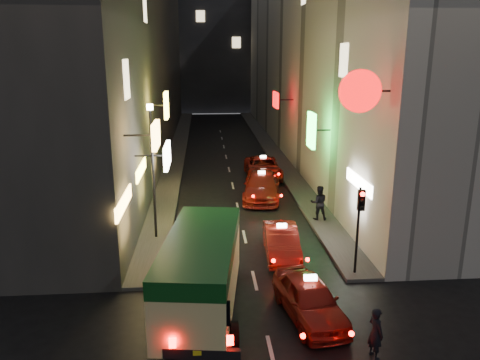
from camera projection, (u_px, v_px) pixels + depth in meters
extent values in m
cube|color=#3B3835|center=(130.00, 48.00, 39.73)|extent=(6.00, 52.00, 18.00)
cube|color=#FFBF59|center=(156.00, 135.00, 18.44)|extent=(0.18, 1.82, 1.01)
cube|color=white|center=(167.00, 155.00, 21.25)|extent=(0.18, 2.22, 1.03)
cube|color=yellow|center=(166.00, 105.00, 26.73)|extent=(0.18, 1.37, 1.51)
cube|color=#FFBF59|center=(124.00, 202.00, 17.96)|extent=(0.10, 3.34, 0.55)
cube|color=yellow|center=(141.00, 170.00, 22.97)|extent=(0.10, 3.34, 0.55)
cube|color=#FFBF59|center=(154.00, 145.00, 29.09)|extent=(0.10, 2.87, 0.55)
cube|color=#FFE5B2|center=(126.00, 79.00, 19.19)|extent=(0.06, 1.30, 1.60)
cube|color=#FFE5B2|center=(145.00, 7.00, 25.96)|extent=(0.06, 1.30, 1.60)
cube|color=beige|center=(315.00, 48.00, 40.93)|extent=(6.00, 52.00, 18.00)
cylinder|color=#F20A0A|center=(360.00, 91.00, 17.04)|extent=(1.56, 0.18, 1.56)
cube|color=#31F640|center=(311.00, 130.00, 25.25)|extent=(0.18, 1.40, 1.89)
cube|color=#F20A0A|center=(276.00, 100.00, 35.48)|extent=(0.18, 2.01, 1.17)
cube|color=white|center=(359.00, 182.00, 20.74)|extent=(0.10, 3.34, 0.55)
cube|color=#FFE5B2|center=(344.00, 60.00, 22.64)|extent=(0.06, 1.30, 1.60)
cube|color=#35363A|center=(214.00, 36.00, 70.59)|extent=(30.00, 10.00, 22.00)
cube|color=#4D4A47|center=(178.00, 150.00, 42.35)|extent=(1.50, 52.00, 0.15)
cube|color=#4D4A47|center=(271.00, 148.00, 42.99)|extent=(1.50, 52.00, 0.15)
cube|color=#D9D588|center=(201.00, 270.00, 15.56)|extent=(3.00, 6.50, 2.30)
cube|color=#0D4116|center=(201.00, 246.00, 15.33)|extent=(3.02, 6.52, 0.57)
cube|color=black|center=(201.00, 260.00, 15.80)|extent=(2.70, 4.02, 0.52)
cube|color=black|center=(202.00, 353.00, 12.85)|extent=(2.15, 0.46, 0.31)
cube|color=#FF0A05|center=(172.00, 343.00, 12.62)|extent=(0.19, 0.06, 0.29)
cube|color=#FF0A05|center=(230.00, 340.00, 12.74)|extent=(0.19, 0.06, 0.29)
cylinder|color=black|center=(176.00, 275.00, 17.72)|extent=(0.23, 0.79, 0.79)
cylinder|color=black|center=(235.00, 334.00, 14.01)|extent=(0.23, 0.79, 0.79)
imported|color=maroon|center=(310.00, 296.00, 15.44)|extent=(2.82, 5.24, 1.58)
cube|color=white|center=(311.00, 271.00, 15.21)|extent=(0.44, 0.25, 0.16)
sphere|color=#FF0A05|center=(303.00, 336.00, 13.20)|extent=(0.16, 0.16, 0.16)
sphere|color=#FF0A05|center=(351.00, 334.00, 13.31)|extent=(0.16, 0.16, 0.16)
imported|color=maroon|center=(281.00, 239.00, 20.21)|extent=(2.21, 4.86, 1.51)
cube|color=white|center=(282.00, 221.00, 19.99)|extent=(0.43, 0.20, 0.16)
sphere|color=#FF0A05|center=(273.00, 261.00, 18.07)|extent=(0.16, 0.16, 0.16)
sphere|color=#FF0A05|center=(308.00, 260.00, 18.17)|extent=(0.16, 0.16, 0.16)
imported|color=maroon|center=(262.00, 184.00, 28.27)|extent=(3.07, 5.86, 1.78)
cube|color=white|center=(262.00, 168.00, 28.02)|extent=(0.44, 0.24, 0.16)
sphere|color=#FF0A05|center=(253.00, 196.00, 25.76)|extent=(0.16, 0.16, 0.16)
sphere|color=#FF0A05|center=(281.00, 196.00, 25.88)|extent=(0.16, 0.16, 0.16)
imported|color=maroon|center=(263.00, 166.00, 32.96)|extent=(2.18, 5.26, 1.67)
cube|color=white|center=(263.00, 153.00, 32.71)|extent=(0.42, 0.18, 0.16)
sphere|color=#FF0A05|center=(256.00, 174.00, 30.60)|extent=(0.16, 0.16, 0.16)
sphere|color=#FF0A05|center=(279.00, 174.00, 30.71)|extent=(0.16, 0.16, 0.16)
imported|color=black|center=(376.00, 330.00, 13.38)|extent=(0.54, 0.67, 1.77)
imported|color=black|center=(319.00, 201.00, 24.16)|extent=(0.81, 0.55, 2.05)
cylinder|color=black|center=(358.00, 231.00, 18.06)|extent=(0.10, 0.10, 3.50)
cube|color=black|center=(361.00, 200.00, 17.54)|extent=(0.26, 0.18, 0.80)
sphere|color=#FF0A05|center=(363.00, 194.00, 17.37)|extent=(0.18, 0.18, 0.18)
sphere|color=black|center=(362.00, 201.00, 17.44)|extent=(0.17, 0.17, 0.17)
sphere|color=black|center=(362.00, 208.00, 17.51)|extent=(0.17, 0.17, 0.17)
cylinder|color=black|center=(153.00, 175.00, 21.35)|extent=(0.12, 0.12, 6.00)
cylinder|color=#FFE5BF|center=(150.00, 107.00, 20.54)|extent=(0.28, 0.28, 0.25)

